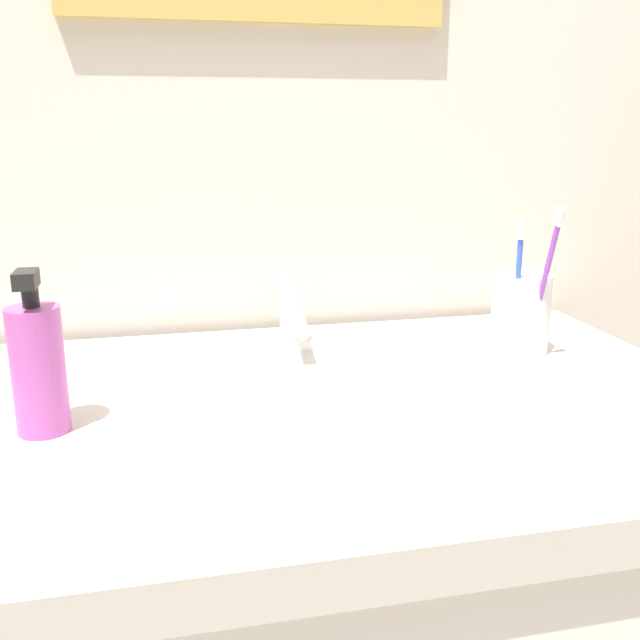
# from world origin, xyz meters

# --- Properties ---
(tiled_wall_back) EXTENTS (2.18, 0.04, 2.40)m
(tiled_wall_back) POSITION_xyz_m (0.00, 0.34, 1.20)
(tiled_wall_back) COLOR beige
(tiled_wall_back) RESTS_ON ground
(sink_basin) EXTENTS (0.44, 0.44, 0.10)m
(sink_basin) POSITION_xyz_m (0.02, -0.02, 0.80)
(sink_basin) COLOR white
(sink_basin) RESTS_ON vanity_counter
(faucet) EXTENTS (0.02, 0.14, 0.12)m
(faucet) POSITION_xyz_m (0.02, 0.19, 0.89)
(faucet) COLOR silver
(faucet) RESTS_ON sink_basin
(toothbrush_cup) EXTENTS (0.08, 0.08, 0.11)m
(toothbrush_cup) POSITION_xyz_m (0.32, 0.11, 0.88)
(toothbrush_cup) COLOR white
(toothbrush_cup) RESTS_ON vanity_counter
(toothbrush_purple) EXTENTS (0.01, 0.06, 0.20)m
(toothbrush_purple) POSITION_xyz_m (0.32, 0.07, 0.95)
(toothbrush_purple) COLOR purple
(toothbrush_purple) RESTS_ON toothbrush_cup
(toothbrush_blue) EXTENTS (0.02, 0.02, 0.18)m
(toothbrush_blue) POSITION_xyz_m (0.30, 0.09, 0.94)
(toothbrush_blue) COLOR blue
(toothbrush_blue) RESTS_ON toothbrush_cup
(soap_dispenser) EXTENTS (0.05, 0.06, 0.17)m
(soap_dispenser) POSITION_xyz_m (-0.27, -0.02, 0.90)
(soap_dispenser) COLOR #B24CA5
(soap_dispenser) RESTS_ON vanity_counter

